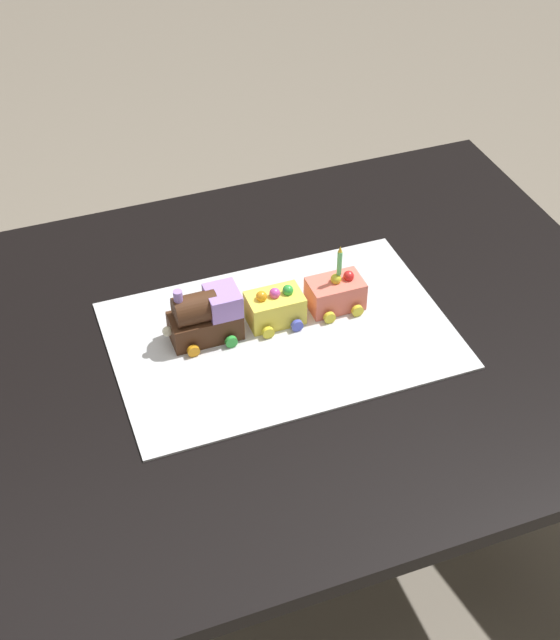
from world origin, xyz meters
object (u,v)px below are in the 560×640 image
cake_locomotive (206,316)px  birthday_candle (340,261)px  cake_car_caboose_coral (335,293)px  dining_table (263,383)px  cake_car_hopper_lemon (275,307)px

cake_locomotive → birthday_candle: birthday_candle is taller
cake_car_caboose_coral → birthday_candle: bearing=-0.0°
cake_locomotive → dining_table: bearing=-24.4°
dining_table → cake_car_hopper_lemon: (0.04, 0.04, 0.14)m
dining_table → cake_locomotive: (-0.09, 0.04, 0.16)m
cake_locomotive → cake_car_caboose_coral: size_ratio=1.40×
cake_locomotive → cake_car_hopper_lemon: (0.13, 0.00, -0.02)m
dining_table → birthday_candle: size_ratio=22.57×
cake_locomotive → cake_car_caboose_coral: bearing=0.0°
cake_locomotive → birthday_candle: bearing=0.0°
cake_car_caboose_coral → cake_locomotive: bearing=-180.0°
dining_table → cake_car_caboose_coral: 0.21m
cake_locomotive → birthday_candle: size_ratio=2.26×
cake_locomotive → cake_car_caboose_coral: (0.25, 0.00, -0.02)m
cake_locomotive → cake_car_hopper_lemon: cake_locomotive is taller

